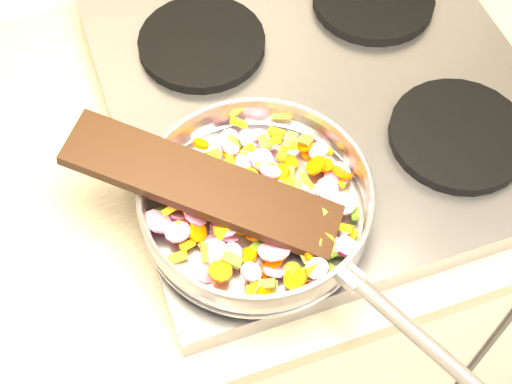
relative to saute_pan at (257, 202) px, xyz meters
name	(u,v)px	position (x,y,z in m)	size (l,w,h in m)	color
cooktop	(323,99)	(0.16, 0.17, -0.07)	(0.60, 0.60, 0.04)	#939399
grate_fl	(265,192)	(0.02, 0.03, -0.04)	(0.19, 0.19, 0.02)	black
grate_fr	(459,135)	(0.30, 0.03, -0.04)	(0.19, 0.19, 0.02)	black
grate_bl	(202,43)	(0.02, 0.31, -0.04)	(0.19, 0.19, 0.02)	black
saute_pan	(257,202)	(0.00, 0.00, 0.00)	(0.33, 0.47, 0.06)	#9E9EA5
vegetable_heap	(254,206)	(0.00, 0.00, -0.01)	(0.27, 0.27, 0.05)	#E3166F
wooden_spatula	(203,185)	(-0.06, 0.03, 0.02)	(0.34, 0.08, 0.02)	black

